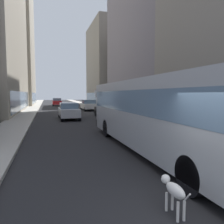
{
  "coord_description": "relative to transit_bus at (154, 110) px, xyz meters",
  "views": [
    {
      "loc": [
        -3.24,
        -3.57,
        2.46
      ],
      "look_at": [
        0.48,
        8.95,
        1.4
      ],
      "focal_mm": 35.19,
      "sensor_mm": 36.0,
      "label": 1
    }
  ],
  "objects": [
    {
      "name": "car_red_coupe",
      "position": [
        -2.4,
        39.71,
        -0.95
      ],
      "size": [
        1.82,
        4.49,
        1.62
      ],
      "color": "red",
      "rests_on": "ground"
    },
    {
      "name": "building_right_far",
      "position": [
        10.7,
        41.31,
        7.42
      ],
      "size": [
        10.27,
        14.86,
        18.42
      ],
      "color": "gray",
      "rests_on": "ground"
    },
    {
      "name": "car_black_suv",
      "position": [
        1.6,
        13.62,
        -0.96
      ],
      "size": [
        1.87,
        4.01,
        1.62
      ],
      "color": "black",
      "rests_on": "ground"
    },
    {
      "name": "car_silver_sedan",
      "position": [
        -2.4,
        13.36,
        -0.95
      ],
      "size": [
        1.78,
        4.76,
        1.62
      ],
      "color": "#B7BABF",
      "rests_on": "ground"
    },
    {
      "name": "ground_plane",
      "position": [
        -1.2,
        30.01,
        -1.78
      ],
      "size": [
        120.0,
        120.0,
        0.0
      ],
      "primitive_type": "plane",
      "color": "#232326"
    },
    {
      "name": "dalmatian_dog",
      "position": [
        -2.0,
        -4.76,
        -1.26
      ],
      "size": [
        0.22,
        0.96,
        0.72
      ],
      "color": "white",
      "rests_on": "ground"
    },
    {
      "name": "transit_bus",
      "position": [
        0.0,
        0.0,
        0.0
      ],
      "size": [
        2.78,
        11.53,
        3.05
      ],
      "color": "#999EA3",
      "rests_on": "ground"
    },
    {
      "name": "sidewalk_right",
      "position": [
        4.5,
        30.01,
        -1.7
      ],
      "size": [
        2.4,
        110.0,
        0.15
      ],
      "primitive_type": "cube",
      "color": "#ADA89E",
      "rests_on": "ground"
    },
    {
      "name": "sidewalk_left",
      "position": [
        -6.9,
        30.01,
        -1.7
      ],
      "size": [
        2.4,
        110.0,
        0.15
      ],
      "primitive_type": "cube",
      "color": "#ADA89E",
      "rests_on": "ground"
    },
    {
      "name": "car_white_van",
      "position": [
        1.6,
        24.24,
        -0.95
      ],
      "size": [
        1.92,
        4.57,
        1.62
      ],
      "color": "silver",
      "rests_on": "ground"
    },
    {
      "name": "building_right_mid",
      "position": [
        10.7,
        21.94,
        12.53
      ],
      "size": [
        8.18,
        19.69,
        28.63
      ],
      "color": "slate",
      "rests_on": "ground"
    },
    {
      "name": "building_left_far",
      "position": [
        -13.1,
        45.37,
        18.43
      ],
      "size": [
        11.78,
        17.81,
        40.42
      ],
      "color": "#B2A893",
      "rests_on": "ground"
    }
  ]
}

